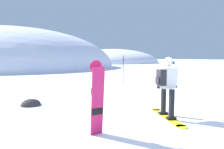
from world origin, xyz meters
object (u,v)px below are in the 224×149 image
snowboarder_main (167,86)px  rock_mid (31,105)px  spare_snowboard (97,98)px  piste_marker_near (123,68)px

snowboarder_main → rock_mid: snowboarder_main is taller
spare_snowboard → rock_mid: size_ratio=2.42×
snowboarder_main → piste_marker_near: 6.31m
spare_snowboard → piste_marker_near: (4.33, 6.18, 0.24)m
piste_marker_near → rock_mid: (-5.43, -2.70, -1.08)m
spare_snowboard → rock_mid: 3.74m
spare_snowboard → snowboarder_main: bearing=6.0°
spare_snowboard → piste_marker_near: bearing=55.0°
spare_snowboard → rock_mid: spare_snowboard is taller
piste_marker_near → rock_mid: size_ratio=2.76×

